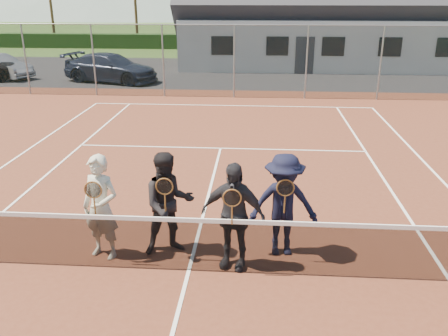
{
  "coord_description": "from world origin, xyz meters",
  "views": [
    {
      "loc": [
        1.05,
        -6.55,
        4.26
      ],
      "look_at": [
        0.46,
        1.5,
        1.25
      ],
      "focal_mm": 38.0,
      "sensor_mm": 36.0,
      "label": 1
    }
  ],
  "objects_px": {
    "tennis_net": "(188,242)",
    "player_a": "(101,207)",
    "player_b": "(169,204)",
    "player_c": "(233,216)",
    "car_c": "(111,68)",
    "player_d": "(283,205)"
  },
  "relations": [
    {
      "from": "car_c",
      "to": "player_d",
      "type": "xyz_separation_m",
      "value": [
        7.86,
        -16.19,
        0.22
      ]
    },
    {
      "from": "player_d",
      "to": "player_a",
      "type": "bearing_deg",
      "value": -174.17
    },
    {
      "from": "player_a",
      "to": "player_c",
      "type": "relative_size",
      "value": 1.0
    },
    {
      "from": "tennis_net",
      "to": "player_d",
      "type": "relative_size",
      "value": 6.49
    },
    {
      "from": "player_a",
      "to": "player_d",
      "type": "height_order",
      "value": "same"
    },
    {
      "from": "player_c",
      "to": "player_a",
      "type": "bearing_deg",
      "value": 176.14
    },
    {
      "from": "car_c",
      "to": "player_d",
      "type": "height_order",
      "value": "player_d"
    },
    {
      "from": "tennis_net",
      "to": "player_b",
      "type": "height_order",
      "value": "player_b"
    },
    {
      "from": "tennis_net",
      "to": "player_a",
      "type": "bearing_deg",
      "value": 166.08
    },
    {
      "from": "tennis_net",
      "to": "player_a",
      "type": "distance_m",
      "value": 1.59
    },
    {
      "from": "player_a",
      "to": "player_c",
      "type": "xyz_separation_m",
      "value": [
        2.19,
        -0.15,
        -0.0
      ]
    },
    {
      "from": "player_b",
      "to": "player_c",
      "type": "xyz_separation_m",
      "value": [
        1.1,
        -0.37,
        0.0
      ]
    },
    {
      "from": "player_b",
      "to": "player_a",
      "type": "bearing_deg",
      "value": -168.44
    },
    {
      "from": "player_a",
      "to": "player_b",
      "type": "relative_size",
      "value": 1.0
    },
    {
      "from": "tennis_net",
      "to": "player_a",
      "type": "height_order",
      "value": "player_a"
    },
    {
      "from": "tennis_net",
      "to": "player_a",
      "type": "xyz_separation_m",
      "value": [
        -1.49,
        0.37,
        0.38
      ]
    },
    {
      "from": "player_d",
      "to": "player_c",
      "type": "bearing_deg",
      "value": -150.95
    },
    {
      "from": "car_c",
      "to": "tennis_net",
      "type": "height_order",
      "value": "car_c"
    },
    {
      "from": "player_b",
      "to": "player_d",
      "type": "height_order",
      "value": "same"
    },
    {
      "from": "player_a",
      "to": "player_c",
      "type": "bearing_deg",
      "value": -3.86
    },
    {
      "from": "player_c",
      "to": "player_d",
      "type": "xyz_separation_m",
      "value": [
        0.82,
        0.45,
        -0.0
      ]
    },
    {
      "from": "player_b",
      "to": "player_c",
      "type": "bearing_deg",
      "value": -18.58
    }
  ]
}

